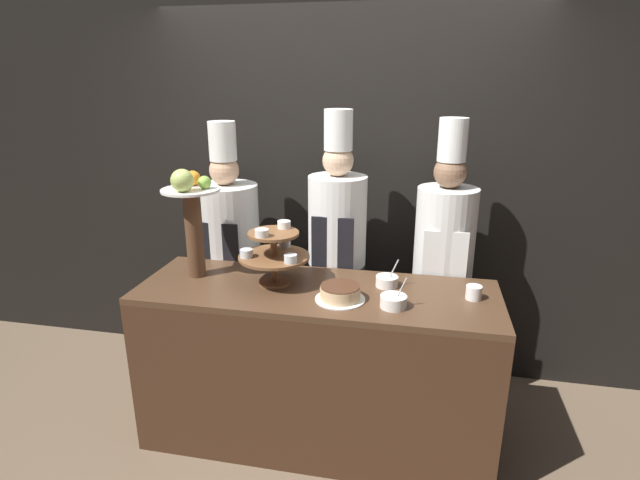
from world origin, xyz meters
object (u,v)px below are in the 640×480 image
cake_round (340,293)px  cup_white (474,292)px  tiered_stand (274,251)px  chef_center_right (443,258)px  serving_bowl_far (387,281)px  chef_center_left (337,246)px  chef_left (229,249)px  serving_bowl_near (393,301)px  fruit_pedestal (191,210)px

cake_round → cup_white: bearing=12.6°
tiered_stand → chef_center_right: chef_center_right is taller
serving_bowl_far → chef_center_left: bearing=130.8°
cake_round → chef_center_right: size_ratio=0.14×
chef_center_left → cup_white: bearing=-30.9°
cup_white → chef_left: size_ratio=0.05×
serving_bowl_near → chef_left: (-1.14, 0.66, -0.03)m
fruit_pedestal → serving_bowl_near: bearing=-9.3°
serving_bowl_far → chef_center_left: size_ratio=0.09×
tiered_stand → cup_white: (1.07, 0.01, -0.16)m
chef_left → chef_center_left: size_ratio=0.96×
tiered_stand → fruit_pedestal: (-0.48, 0.02, 0.21)m
cup_white → cake_round: bearing=-167.4°
cup_white → chef_center_left: (-0.80, 0.48, 0.04)m
tiered_stand → chef_center_right: (0.93, 0.49, -0.15)m
fruit_pedestal → chef_left: size_ratio=0.36×
fruit_pedestal → serving_bowl_far: size_ratio=3.96×
cake_round → chef_left: (-0.86, 0.63, -0.03)m
serving_bowl_near → chef_center_left: bearing=121.2°
cake_round → serving_bowl_near: 0.28m
tiered_stand → serving_bowl_far: bearing=8.2°
chef_left → chef_center_right: 1.40m
cup_white → chef_center_right: (-0.14, 0.48, 0.01)m
tiered_stand → serving_bowl_near: tiered_stand is taller
cake_round → chef_center_right: 0.83m
fruit_pedestal → serving_bowl_far: 1.16m
cake_round → serving_bowl_far: 0.32m
chef_center_right → serving_bowl_near: bearing=-111.5°
fruit_pedestal → chef_center_right: size_ratio=0.35×
fruit_pedestal → chef_center_right: 1.53m
cup_white → serving_bowl_far: size_ratio=0.51×
serving_bowl_near → chef_center_right: (0.26, 0.66, 0.01)m
serving_bowl_near → chef_center_right: chef_center_right is taller
cake_round → serving_bowl_near: size_ratio=1.59×
cake_round → chef_center_left: size_ratio=0.14×
serving_bowl_far → cake_round: bearing=-134.6°
cake_round → chef_center_left: 0.65m
fruit_pedestal → tiered_stand: bearing=-2.4°
tiered_stand → chef_center_right: bearing=28.0°
chef_left → chef_center_right: chef_center_right is taller
cake_round → chef_left: chef_left is taller
serving_bowl_far → serving_bowl_near: bearing=-78.7°
chef_center_right → tiered_stand: bearing=-152.0°
cake_round → tiered_stand: bearing=160.6°
chef_left → serving_bowl_far: bearing=-20.5°
serving_bowl_far → chef_center_right: size_ratio=0.09×
tiered_stand → cake_round: tiered_stand is taller
fruit_pedestal → serving_bowl_far: bearing=3.6°
cake_round → serving_bowl_far: serving_bowl_far is taller
cake_round → serving_bowl_far: (0.22, 0.23, -0.01)m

